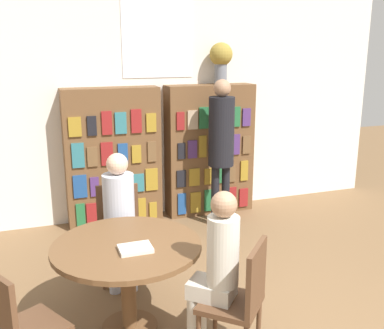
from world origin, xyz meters
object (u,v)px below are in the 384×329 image
flower_vase (221,58)px  seated_reader_left (119,211)px  bookshelf_left (113,158)px  seated_reader_right (216,266)px  chair_near_camera (17,325)px  chair_left_side (119,227)px  librarian_standing (221,137)px  reading_table (127,259)px  bookshelf_right (210,150)px  chair_far_side (241,296)px

flower_vase → seated_reader_left: flower_vase is taller
bookshelf_left → seated_reader_right: (0.23, -2.76, -0.16)m
chair_near_camera → chair_left_side: bearing=117.0°
chair_near_camera → seated_reader_left: (0.87, 1.18, 0.23)m
flower_vase → librarian_standing: 1.06m
reading_table → chair_near_camera: size_ratio=1.28×
bookshelf_left → flower_vase: (1.43, 0.00, 1.18)m
reading_table → bookshelf_right: bearing=55.3°
seated_reader_left → librarian_standing: (1.45, 1.05, 0.39)m
flower_vase → librarian_standing: (-0.20, -0.51, -0.92)m
chair_near_camera → librarian_standing: 3.27m
chair_near_camera → chair_left_side: (0.89, 1.35, 0.00)m
bookshelf_left → flower_vase: 1.85m
flower_vase → seated_reader_left: size_ratio=0.42×
chair_near_camera → librarian_standing: size_ratio=0.49×
chair_far_side → reading_table: bearing=90.0°
seated_reader_right → seated_reader_left: bearing=62.8°
chair_left_side → chair_far_side: 1.62m
bookshelf_right → reading_table: bearing=-124.7°
flower_vase → reading_table: 3.20m
reading_table → seated_reader_left: 0.74m
chair_near_camera → chair_left_side: 1.62m
reading_table → seated_reader_left: size_ratio=0.90×
bookshelf_right → chair_left_side: (-1.48, -1.38, -0.35)m
bookshelf_left → bookshelf_right: size_ratio=1.00×
seated_reader_right → flower_vase: bearing=19.0°
flower_vase → librarian_standing: bearing=-111.1°
chair_left_side → reading_table: bearing=90.0°
chair_near_camera → librarian_standing: (2.32, 2.23, 0.62)m
bookshelf_right → reading_table: 2.78m
bookshelf_right → chair_near_camera: (-2.37, -2.73, -0.35)m
flower_vase → reading_table: size_ratio=0.46×
chair_near_camera → chair_left_side: same height
bookshelf_right → flower_vase: size_ratio=3.26×
reading_table → chair_left_side: bearing=83.7°
bookshelf_left → seated_reader_right: size_ratio=1.37×
seated_reader_left → flower_vase: bearing=-130.2°
chair_far_side → librarian_standing: 2.61m
seated_reader_right → bookshelf_right: bearing=21.6°
seated_reader_right → librarian_standing: size_ratio=0.69×
flower_vase → chair_left_side: bearing=-139.6°
chair_left_side → seated_reader_right: 1.46m
bookshelf_left → seated_reader_right: bookshelf_left is taller
seated_reader_left → chair_left_side: bearing=-90.0°
bookshelf_right → flower_vase: 1.19m
bookshelf_right → librarian_standing: bearing=-95.6°
bookshelf_right → chair_far_side: size_ratio=1.91×
chair_left_side → seated_reader_right: (0.43, -1.39, 0.19)m
bookshelf_left → reading_table: size_ratio=1.50×
chair_near_camera → seated_reader_right: bearing=58.8°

